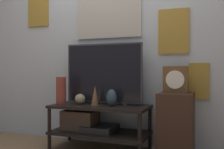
# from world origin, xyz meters

# --- Properties ---
(wall_back) EXTENTS (6.40, 0.08, 2.70)m
(wall_back) POSITION_xyz_m (0.00, 0.60, 1.35)
(wall_back) COLOR #B2BCC6
(wall_back) RESTS_ON ground_plane
(media_console) EXTENTS (1.11, 0.51, 0.50)m
(media_console) POSITION_xyz_m (-0.09, 0.29, 0.32)
(media_console) COLOR black
(media_console) RESTS_ON ground_plane
(television) EXTENTS (0.94, 0.05, 0.71)m
(television) POSITION_xyz_m (0.00, 0.41, 0.87)
(television) COLOR #333338
(television) RESTS_ON media_console
(vase_urn_stoneware) EXTENTS (0.12, 0.10, 0.19)m
(vase_urn_stoneware) POSITION_xyz_m (0.15, 0.27, 0.60)
(vase_urn_stoneware) COLOR #2D4251
(vase_urn_stoneware) RESTS_ON media_console
(vase_slim_bronze) EXTENTS (0.09, 0.09, 0.22)m
(vase_slim_bronze) POSITION_xyz_m (-0.05, 0.28, 0.62)
(vase_slim_bronze) COLOR brown
(vase_slim_bronze) RESTS_ON media_console
(vase_tall_ceramic) EXTENTS (0.12, 0.12, 0.32)m
(vase_tall_ceramic) POSITION_xyz_m (-0.46, 0.21, 0.66)
(vase_tall_ceramic) COLOR brown
(vase_tall_ceramic) RESTS_ON media_console
(vase_round_glass) EXTENTS (0.12, 0.12, 0.12)m
(vase_round_glass) POSITION_xyz_m (-0.25, 0.29, 0.57)
(vase_round_glass) COLOR tan
(vase_round_glass) RESTS_ON media_console
(side_table) EXTENTS (0.35, 0.40, 0.66)m
(side_table) POSITION_xyz_m (0.84, 0.35, 0.33)
(side_table) COLOR #382319
(side_table) RESTS_ON ground_plane
(mantel_clock) EXTENTS (0.25, 0.11, 0.28)m
(mantel_clock) POSITION_xyz_m (0.83, 0.38, 0.80)
(mantel_clock) COLOR brown
(mantel_clock) RESTS_ON side_table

